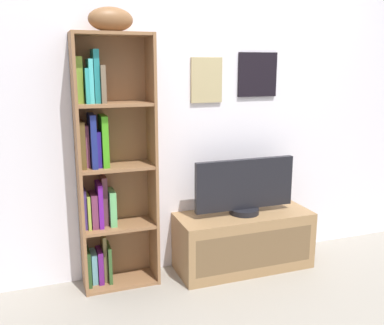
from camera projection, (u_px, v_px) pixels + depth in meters
back_wall at (203, 112)px, 3.17m from camera, size 4.80×0.08×2.33m
bookshelf at (107, 167)px, 2.89m from camera, size 0.51×0.26×1.71m
football at (111, 20)px, 2.67m from camera, size 0.30×0.18×0.15m
tv_stand at (243, 240)px, 3.25m from camera, size 1.01×0.40×0.43m
television at (245, 187)px, 3.16m from camera, size 0.77×0.22×0.41m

